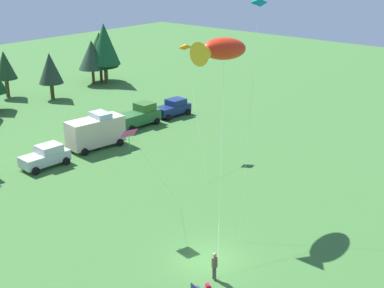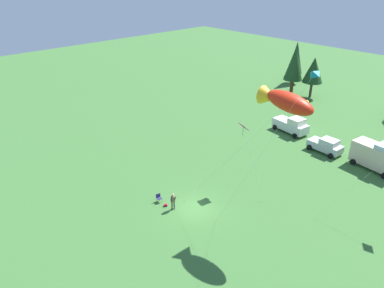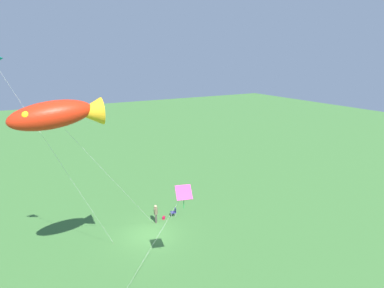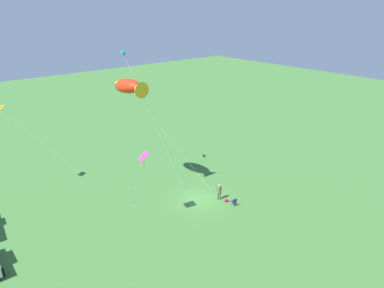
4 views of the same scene
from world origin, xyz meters
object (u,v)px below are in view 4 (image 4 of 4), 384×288
(kite_delta_orange, at_px, (0,108))
(kite_diamond_rainbow, at_px, (143,158))
(folding_chair, at_px, (234,202))
(backpack_on_grass, at_px, (227,201))
(kite_delta_teal, at_px, (125,53))
(person_kite_flyer, at_px, (219,191))
(kite_large_fish, at_px, (130,87))

(kite_delta_orange, relative_size, kite_diamond_rainbow, 1.41)
(folding_chair, bearing_deg, backpack_on_grass, 12.18)
(folding_chair, bearing_deg, kite_delta_orange, 55.79)
(backpack_on_grass, distance_m, kite_diamond_rainbow, 10.83)
(folding_chair, xyz_separation_m, backpack_on_grass, (1.08, -0.02, -0.38))
(kite_delta_orange, height_order, kite_diamond_rainbow, kite_delta_orange)
(kite_delta_teal, relative_size, kite_delta_orange, 1.50)
(person_kite_flyer, bearing_deg, kite_delta_teal, 53.04)
(folding_chair, xyz_separation_m, kite_diamond_rainbow, (3.38, 8.41, 6.03))
(backpack_on_grass, bearing_deg, person_kite_flyer, 15.41)
(folding_chair, xyz_separation_m, kite_large_fish, (9.35, 5.79, 11.08))
(kite_large_fish, relative_size, kite_delta_teal, 0.84)
(kite_large_fish, bearing_deg, person_kite_flyer, -143.06)
(folding_chair, relative_size, kite_large_fish, 0.07)
(kite_delta_orange, bearing_deg, kite_diamond_rainbow, -151.47)
(kite_diamond_rainbow, bearing_deg, folding_chair, -111.88)
(kite_delta_teal, xyz_separation_m, kite_diamond_rainbow, (-8.64, 3.85, -7.93))
(backpack_on_grass, height_order, kite_large_fish, kite_large_fish)
(backpack_on_grass, xyz_separation_m, kite_delta_teal, (10.94, 4.58, 14.34))
(person_kite_flyer, relative_size, folding_chair, 2.12)
(person_kite_flyer, xyz_separation_m, kite_large_fish, (7.41, 5.57, 10.54))
(kite_diamond_rainbow, bearing_deg, person_kite_flyer, -99.94)
(kite_large_fish, bearing_deg, kite_delta_orange, 51.65)
(person_kite_flyer, xyz_separation_m, kite_delta_teal, (10.07, 4.34, 13.43))
(folding_chair, height_order, backpack_on_grass, folding_chair)
(backpack_on_grass, relative_size, kite_delta_orange, 0.03)
(person_kite_flyer, bearing_deg, kite_diamond_rainbow, 109.79)
(kite_large_fish, xyz_separation_m, kite_delta_orange, (8.14, 10.29, -2.02))
(backpack_on_grass, height_order, kite_delta_teal, kite_delta_teal)
(person_kite_flyer, bearing_deg, folding_chair, -143.82)
(folding_chair, bearing_deg, person_kite_flyer, 19.65)
(kite_large_fish, height_order, kite_delta_teal, kite_delta_teal)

